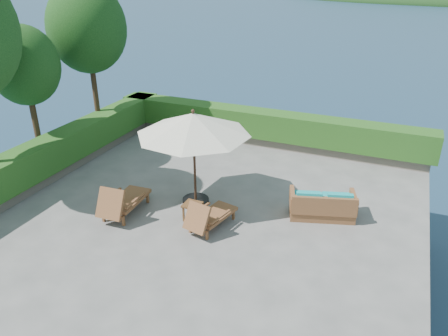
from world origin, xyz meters
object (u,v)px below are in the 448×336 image
at_px(lounge_right, 209,216).
at_px(side_table, 192,207).
at_px(patio_umbrella, 193,125).
at_px(lounge_left, 122,201).
at_px(wicker_loveseat, 322,206).

distance_m(lounge_right, side_table, 0.65).
distance_m(patio_umbrella, lounge_left, 2.93).
relative_size(lounge_right, side_table, 3.44).
height_order(patio_umbrella, wicker_loveseat, patio_umbrella).
relative_size(lounge_left, wicker_loveseat, 0.94).
distance_m(side_table, wicker_loveseat, 3.62).
height_order(lounge_left, side_table, lounge_left).
distance_m(patio_umbrella, wicker_loveseat, 4.24).
xyz_separation_m(lounge_left, lounge_right, (2.54, 0.30, -0.05)).
bearing_deg(lounge_left, lounge_right, 3.47).
bearing_deg(side_table, lounge_left, -164.78).
height_order(patio_umbrella, lounge_right, patio_umbrella).
bearing_deg(lounge_right, lounge_left, -160.66).
distance_m(lounge_left, lounge_right, 2.56).
relative_size(lounge_left, lounge_right, 1.08).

